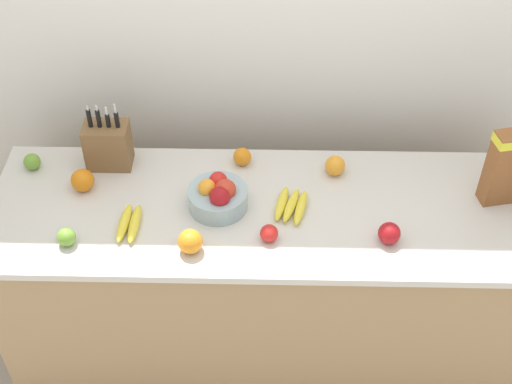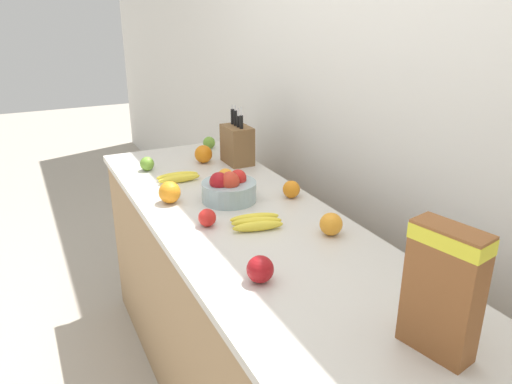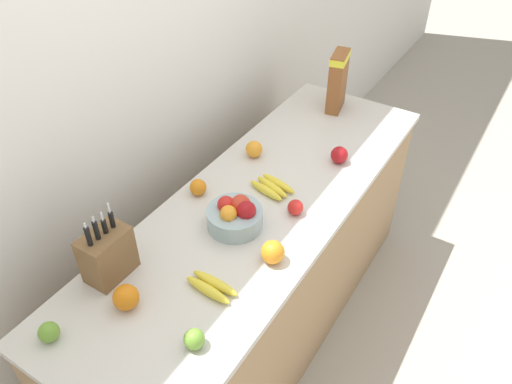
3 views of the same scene
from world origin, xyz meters
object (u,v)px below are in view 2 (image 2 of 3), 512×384
Objects in this scene: knife_block at (237,144)px; banana_bunch_left at (256,222)px; apple_near_bananas at (260,269)px; orange_front_center at (203,154)px; apple_rear at (209,143)px; orange_front_left at (170,192)px; cereal_box at (444,286)px; orange_by_cereal at (291,189)px; apple_leftmost at (147,164)px; banana_bunch_right at (178,177)px; fruit_bowl at (229,188)px; orange_near_bowl at (331,224)px; apple_middle at (207,218)px.

knife_block is 1.40× the size of banana_bunch_left.
apple_near_bananas is 1.17m from orange_front_center.
orange_front_left is at bearing -32.56° from apple_rear.
cereal_box reaches higher than apple_near_bananas.
cereal_box is 0.81m from banana_bunch_left.
cereal_box is at bearing 14.12° from orange_front_left.
knife_block reaches higher than orange_by_cereal.
orange_front_center is 1.23× the size of orange_by_cereal.
apple_rear is at bearing 163.41° from cereal_box.
banana_bunch_right is at bearing 22.91° from apple_leftmost.
knife_block is 1.32× the size of fruit_bowl.
cereal_box is 4.69× the size of apple_leftmost.
apple_near_bananas is 1.21× the size of apple_rear.
orange_near_bowl is (-0.17, 0.36, -0.00)m from apple_near_bananas.
knife_block is at bearing 161.27° from cereal_box.
orange_front_center is (-0.21, 0.20, 0.03)m from banana_bunch_right.
banana_bunch_left is at bearing 10.03° from banana_bunch_right.
apple_near_bananas is at bearing -20.69° from knife_block.
banana_bunch_left is 3.10× the size of apple_leftmost.
banana_bunch_right is 2.23× the size of orange_front_left.
apple_near_bananas reaches higher than banana_bunch_left.
banana_bunch_left is at bearing 173.12° from cereal_box.
orange_front_left is (-0.36, -0.21, 0.03)m from banana_bunch_left.
orange_near_bowl reaches higher than orange_by_cereal.
apple_rear is 0.92× the size of orange_by_cereal.
apple_rear is at bearing 152.65° from orange_front_center.
orange_by_cereal is (-0.99, 0.18, -0.14)m from cereal_box.
apple_near_bananas is (-0.45, -0.23, -0.13)m from cereal_box.
apple_near_bananas is at bearing 1.84° from apple_leftmost.
apple_middle is at bearing 2.78° from apple_leftmost.
orange_front_center reaches higher than orange_near_bowl.
orange_front_left is (0.44, -0.02, 0.01)m from apple_leftmost.
apple_middle is at bearing -177.42° from cereal_box.
banana_bunch_right is at bearing 174.00° from apple_middle.
knife_block is at bearing 177.36° from orange_near_bowl.
orange_near_bowl is at bearing 23.69° from fruit_bowl.
apple_leftmost is (-1.59, -0.27, -0.14)m from cereal_box.
apple_near_bananas is at bearing 4.73° from orange_front_left.
fruit_bowl is 0.56m from apple_leftmost.
knife_block is 1.48× the size of banana_bunch_right.
apple_near_bananas is at bearing -64.72° from orange_near_bowl.
apple_middle is at bearing -179.74° from apple_near_bananas.
knife_block is 0.59m from orange_front_left.
banana_bunch_right is 0.29m from orange_front_center.
banana_bunch_left is 3.13× the size of apple_rear.
banana_bunch_right is (0.13, -0.35, -0.08)m from knife_block.
banana_bunch_right is 0.51m from apple_middle.
orange_near_bowl is (0.76, 0.31, 0.02)m from banana_bunch_right.
banana_bunch_left is 2.60× the size of orange_near_bowl.
apple_rear is (-0.43, 0.31, 0.02)m from banana_bunch_right.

